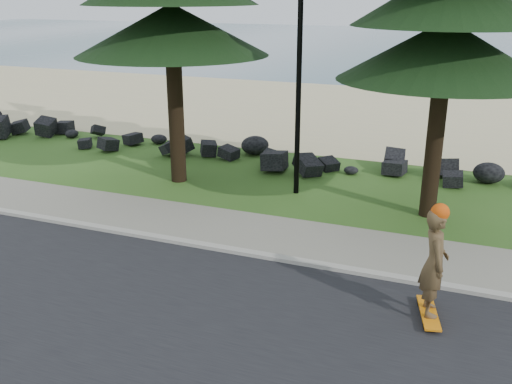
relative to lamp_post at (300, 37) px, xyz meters
The scene contains 9 objects.
ground 5.23m from the lamp_post, 90.00° to the right, with size 160.00×160.00×0.00m, color #2F561B.
road 8.74m from the lamp_post, 90.00° to the right, with size 160.00×7.00×0.02m, color black.
kerb 5.79m from the lamp_post, 90.00° to the right, with size 160.00×0.20×0.10m, color #A9A498.
sidewalk 5.08m from the lamp_post, 90.00° to the right, with size 160.00×2.00×0.08m, color gray.
beach_sand 12.03m from the lamp_post, 90.00° to the left, with size 160.00×15.00×0.01m, color beige.
ocean 47.98m from the lamp_post, 90.00° to the left, with size 160.00×58.00×0.01m, color #3A616F.
seawall_boulders 4.78m from the lamp_post, 90.00° to the left, with size 60.00×2.40×1.10m, color black, non-canonical shape.
lamp_post is the anchor object (origin of this frame).
skateboarder 7.27m from the lamp_post, 52.83° to the right, with size 0.58×1.13×2.05m.
Camera 1 is at (4.28, -10.89, 5.23)m, focal length 40.00 mm.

